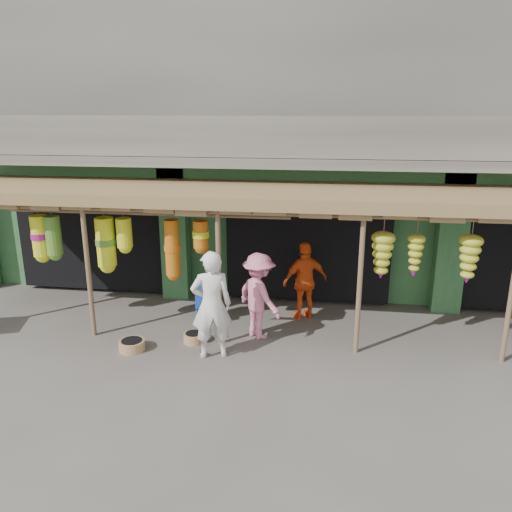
# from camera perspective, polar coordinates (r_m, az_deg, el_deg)

# --- Properties ---
(ground) EXTENTS (80.00, 80.00, 0.00)m
(ground) POSITION_cam_1_polar(r_m,az_deg,el_deg) (9.53, 5.15, -9.91)
(ground) COLOR #514C47
(ground) RESTS_ON ground
(building) EXTENTS (16.40, 6.80, 7.00)m
(building) POSITION_cam_1_polar(r_m,az_deg,el_deg) (13.44, 6.71, 12.68)
(building) COLOR gray
(building) RESTS_ON ground
(awning) EXTENTS (14.00, 2.70, 2.79)m
(awning) POSITION_cam_1_polar(r_m,az_deg,el_deg) (9.50, 4.82, 6.36)
(awning) COLOR brown
(awning) RESTS_ON ground
(blue_chair) EXTENTS (0.51, 0.52, 0.87)m
(blue_chair) POSITION_cam_1_polar(r_m,az_deg,el_deg) (10.33, -5.84, -4.85)
(blue_chair) COLOR #1B48B3
(blue_chair) RESTS_ON ground
(basket_mid) EXTENTS (0.60, 0.60, 0.18)m
(basket_mid) POSITION_cam_1_polar(r_m,az_deg,el_deg) (9.49, -13.99, -9.87)
(basket_mid) COLOR olive
(basket_mid) RESTS_ON ground
(basket_right) EXTENTS (0.46, 0.46, 0.18)m
(basket_right) POSITION_cam_1_polar(r_m,az_deg,el_deg) (9.58, -7.10, -9.24)
(basket_right) COLOR #9C7E49
(basket_right) RESTS_ON ground
(person_front) EXTENTS (0.82, 0.66, 1.94)m
(person_front) POSITION_cam_1_polar(r_m,az_deg,el_deg) (8.68, -5.11, -5.61)
(person_front) COLOR silver
(person_front) RESTS_ON ground
(person_vendor) EXTENTS (1.04, 0.81, 1.65)m
(person_vendor) POSITION_cam_1_polar(r_m,az_deg,el_deg) (10.33, 5.64, -2.84)
(person_vendor) COLOR #E74E15
(person_vendor) RESTS_ON ground
(person_shopper) EXTENTS (1.21, 1.19, 1.67)m
(person_shopper) POSITION_cam_1_polar(r_m,az_deg,el_deg) (9.44, 0.33, -4.58)
(person_shopper) COLOR pink
(person_shopper) RESTS_ON ground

